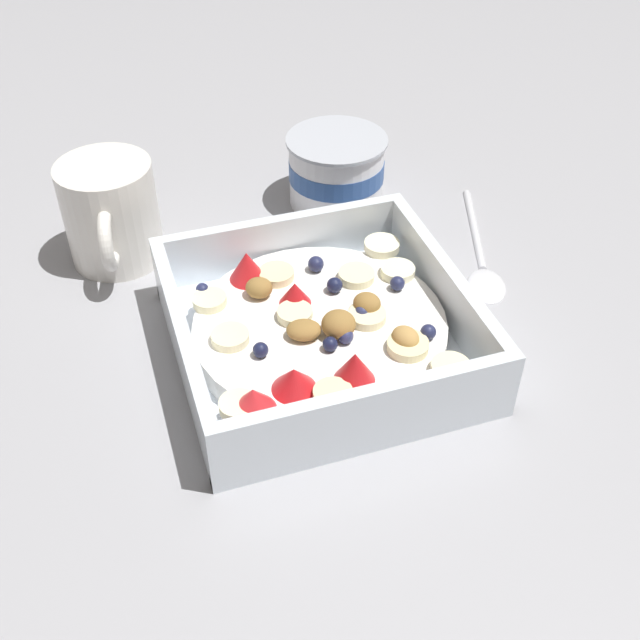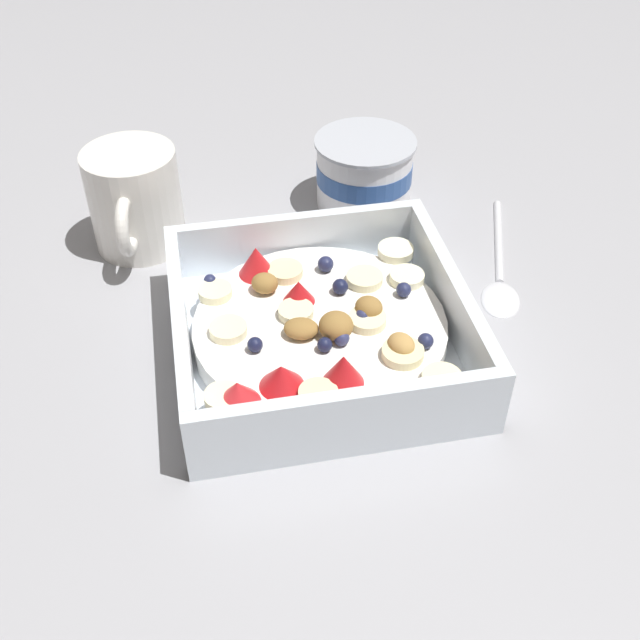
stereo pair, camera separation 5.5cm
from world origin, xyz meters
The scene contains 5 objects.
ground_plane centered at (0.00, 0.00, 0.00)m, with size 2.40×2.40×0.00m, color #9E9EA3.
fruit_bowl centered at (0.02, 0.00, 0.02)m, with size 0.21×0.21×0.06m.
spoon centered at (0.18, 0.05, 0.00)m, with size 0.08×0.17×0.01m.
yogurt_cup centered at (0.10, 0.20, 0.03)m, with size 0.09×0.09×0.07m.
coffee_mug centered at (-0.11, 0.17, 0.05)m, with size 0.08×0.11×0.09m.
Camera 1 is at (-0.12, -0.42, 0.41)m, focal length 43.85 mm.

